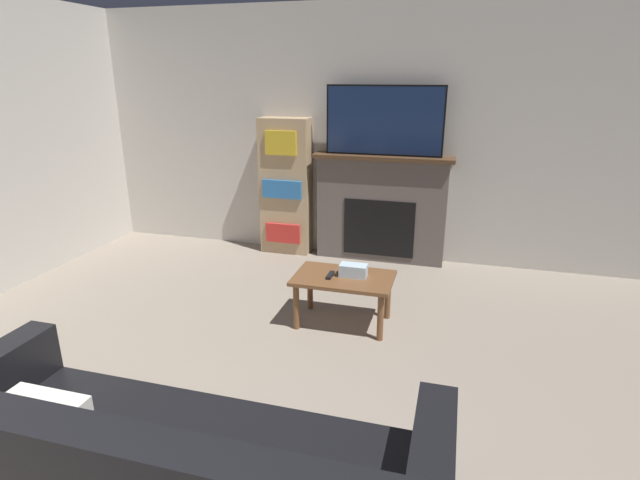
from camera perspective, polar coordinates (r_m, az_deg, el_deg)
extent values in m
cube|color=beige|center=(5.57, 3.54, 11.89)|extent=(6.83, 0.06, 2.70)
cube|color=#605651|center=(5.51, 6.98, 3.39)|extent=(1.40, 0.22, 1.13)
cube|color=black|center=(5.45, 6.72, 1.33)|extent=(0.77, 0.01, 0.62)
cube|color=#4C331E|center=(5.37, 7.19, 9.35)|extent=(1.50, 0.28, 0.04)
cube|color=black|center=(5.33, 7.35, 13.36)|extent=(1.23, 0.03, 0.72)
cube|color=#19284C|center=(5.31, 7.33, 13.35)|extent=(1.19, 0.01, 0.68)
cube|color=silver|center=(2.48, -28.63, -18.26)|extent=(0.36, 0.14, 0.28)
cube|color=brown|center=(4.07, 2.71, -4.37)|extent=(0.80, 0.51, 0.03)
cylinder|color=brown|center=(4.07, -2.68, -7.61)|extent=(0.05, 0.05, 0.39)
cylinder|color=brown|center=(3.93, 6.92, -8.76)|extent=(0.05, 0.05, 0.39)
cylinder|color=brown|center=(4.40, -1.09, -5.49)|extent=(0.05, 0.05, 0.39)
cylinder|color=brown|center=(4.27, 7.75, -6.45)|extent=(0.05, 0.05, 0.39)
cube|color=silver|center=(4.05, 3.83, -3.49)|extent=(0.22, 0.12, 0.10)
cube|color=black|center=(4.05, 1.18, -4.04)|extent=(0.04, 0.15, 0.02)
cube|color=tan|center=(5.71, -3.90, 6.09)|extent=(0.56, 0.26, 1.53)
cube|color=red|center=(5.71, -4.27, 0.78)|extent=(0.40, 0.03, 0.22)
cube|color=#2D70B7|center=(5.58, -4.40, 5.78)|extent=(0.45, 0.03, 0.20)
cube|color=gold|center=(5.49, -4.53, 10.99)|extent=(0.35, 0.03, 0.26)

